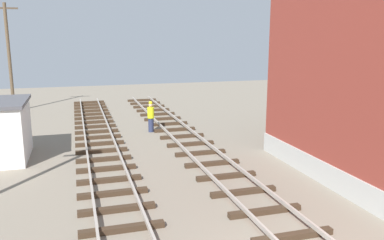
% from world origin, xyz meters
% --- Properties ---
extents(utility_pole_far, '(1.80, 0.24, 8.04)m').
position_xyz_m(utility_pole_far, '(-9.40, 25.11, 4.21)').
color(utility_pole_far, brown).
rests_on(utility_pole_far, ground).
extents(track_worker_foreground, '(0.40, 0.40, 1.87)m').
position_xyz_m(track_worker_foreground, '(-0.59, 15.55, 0.93)').
color(track_worker_foreground, '#262D4C').
rests_on(track_worker_foreground, ground).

